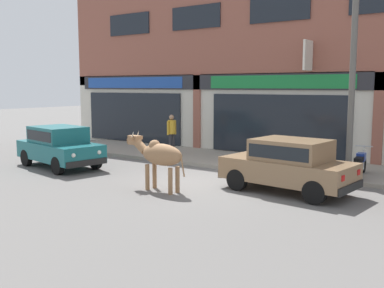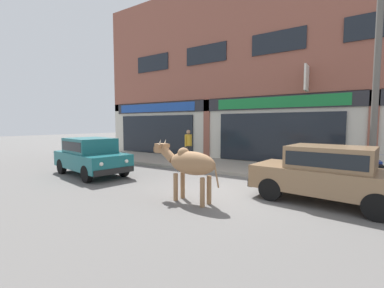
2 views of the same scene
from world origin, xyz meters
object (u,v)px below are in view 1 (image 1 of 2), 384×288
cow (159,155)px  car_1 (289,163)px  motorcycle_1 (360,164)px  pedestrian (172,130)px  motorcycle_0 (321,159)px  utility_pole (352,86)px  car_0 (59,145)px

cow → car_1: cow is taller
motorcycle_1 → pedestrian: 7.59m
motorcycle_0 → utility_pole: size_ratio=0.33×
motorcycle_0 → cow: bearing=-121.7°
car_0 → motorcycle_1: car_0 is taller
car_1 → motorcycle_0: size_ratio=2.06×
car_0 → pedestrian: 4.58m
motorcycle_0 → utility_pole: (1.09, -0.72, 2.37)m
car_0 → cow: bearing=-8.6°
pedestrian → motorcycle_1: bearing=-2.7°
car_1 → motorcycle_0: 2.88m
car_0 → motorcycle_1: bearing=22.3°
cow → utility_pole: bearing=45.0°
utility_pole → cow: bearing=-135.0°
pedestrian → cow: bearing=-55.8°
motorcycle_1 → pedestrian: pedestrian is taller
cow → motorcycle_1: bearing=48.0°
motorcycle_0 → motorcycle_1: 1.27m
car_1 → motorcycle_0: car_1 is taller
car_0 → pedestrian: size_ratio=2.37×
cow → car_0: 5.26m
car_0 → pedestrian: bearing=66.7°
car_0 → motorcycle_0: bearing=25.8°
motorcycle_0 → utility_pole: bearing=-33.4°
motorcycle_0 → pedestrian: (-6.29, 0.28, 0.60)m
car_1 → car_0: bearing=-172.6°
car_0 → motorcycle_0: size_ratio=2.10×
motorcycle_1 → car_0: bearing=-157.7°
cow → car_1: size_ratio=0.58×
motorcycle_0 → pedestrian: pedestrian is taller
motorcycle_1 → utility_pole: bearing=-105.5°
cow → car_1: bearing=31.6°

